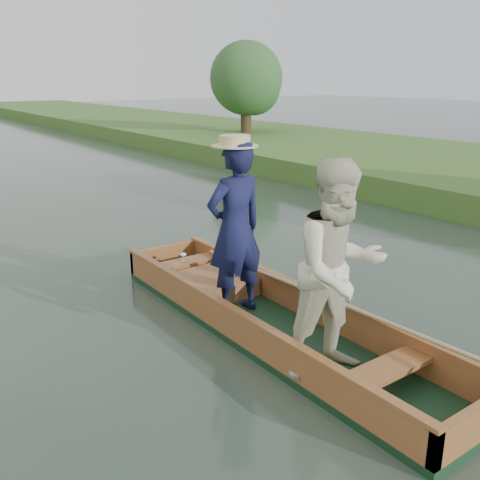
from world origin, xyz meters
TOP-DOWN VIEW (x-y plane):
  - ground at (0.00, 0.00)m, footprint 120.00×120.00m
  - punt at (-0.07, -0.29)m, footprint 1.22×5.14m

SIDE VIEW (x-z plane):
  - ground at x=0.00m, z-range 0.00..0.00m
  - punt at x=-0.07m, z-range -0.25..1.90m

